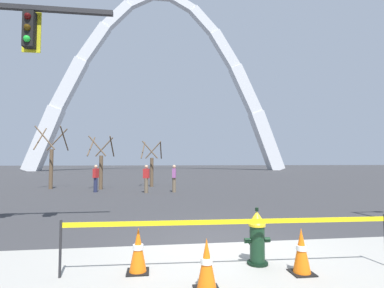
{
  "coord_description": "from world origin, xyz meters",
  "views": [
    {
      "loc": [
        -1.43,
        -6.62,
        1.81
      ],
      "look_at": [
        0.12,
        5.0,
        2.5
      ],
      "focal_mm": 27.39,
      "sensor_mm": 36.0,
      "label": 1
    }
  ],
  "objects_px": {
    "fire_hydrant": "(257,238)",
    "traffic_cone_by_hydrant": "(207,265)",
    "pedestrian_walking_left": "(174,178)",
    "traffic_cone_curb_edge": "(301,251)",
    "traffic_cone_mid_sidewalk": "(138,251)",
    "pedestrian_walking_right": "(96,178)",
    "pedestrian_standing_center": "(146,179)",
    "monument_arch": "(161,89)"
  },
  "relations": [
    {
      "from": "fire_hydrant",
      "to": "traffic_cone_by_hydrant",
      "type": "distance_m",
      "value": 1.42
    },
    {
      "from": "pedestrian_walking_left",
      "to": "fire_hydrant",
      "type": "bearing_deg",
      "value": -87.19
    },
    {
      "from": "traffic_cone_curb_edge",
      "to": "pedestrian_walking_left",
      "type": "xyz_separation_m",
      "value": [
        -1.15,
        12.67,
        0.46
      ]
    },
    {
      "from": "fire_hydrant",
      "to": "traffic_cone_curb_edge",
      "type": "bearing_deg",
      "value": -42.56
    },
    {
      "from": "fire_hydrant",
      "to": "pedestrian_walking_left",
      "type": "bearing_deg",
      "value": 92.81
    },
    {
      "from": "traffic_cone_mid_sidewalk",
      "to": "pedestrian_walking_right",
      "type": "relative_size",
      "value": 0.46
    },
    {
      "from": "pedestrian_walking_left",
      "to": "pedestrian_standing_center",
      "type": "xyz_separation_m",
      "value": [
        -1.61,
        -0.19,
        0.0
      ]
    },
    {
      "from": "fire_hydrant",
      "to": "traffic_cone_curb_edge",
      "type": "relative_size",
      "value": 1.36
    },
    {
      "from": "fire_hydrant",
      "to": "traffic_cone_curb_edge",
      "type": "xyz_separation_m",
      "value": [
        0.56,
        -0.51,
        -0.11
      ]
    },
    {
      "from": "traffic_cone_by_hydrant",
      "to": "fire_hydrant",
      "type": "bearing_deg",
      "value": 40.63
    },
    {
      "from": "traffic_cone_by_hydrant",
      "to": "pedestrian_walking_left",
      "type": "height_order",
      "value": "pedestrian_walking_left"
    },
    {
      "from": "traffic_cone_by_hydrant",
      "to": "traffic_cone_curb_edge",
      "type": "relative_size",
      "value": 1.0
    },
    {
      "from": "fire_hydrant",
      "to": "pedestrian_walking_left",
      "type": "relative_size",
      "value": 0.62
    },
    {
      "from": "traffic_cone_curb_edge",
      "to": "traffic_cone_mid_sidewalk",
      "type": "bearing_deg",
      "value": 171.43
    },
    {
      "from": "pedestrian_walking_left",
      "to": "pedestrian_walking_right",
      "type": "distance_m",
      "value": 4.59
    },
    {
      "from": "traffic_cone_mid_sidewalk",
      "to": "traffic_cone_by_hydrant",
      "type": "bearing_deg",
      "value": -39.11
    },
    {
      "from": "pedestrian_walking_left",
      "to": "traffic_cone_mid_sidewalk",
      "type": "bearing_deg",
      "value": -96.8
    },
    {
      "from": "traffic_cone_by_hydrant",
      "to": "pedestrian_standing_center",
      "type": "distance_m",
      "value": 12.94
    },
    {
      "from": "monument_arch",
      "to": "pedestrian_walking_right",
      "type": "height_order",
      "value": "monument_arch"
    },
    {
      "from": "fire_hydrant",
      "to": "traffic_cone_mid_sidewalk",
      "type": "height_order",
      "value": "fire_hydrant"
    },
    {
      "from": "pedestrian_walking_left",
      "to": "traffic_cone_by_hydrant",
      "type": "bearing_deg",
      "value": -92.09
    },
    {
      "from": "traffic_cone_by_hydrant",
      "to": "pedestrian_walking_right",
      "type": "relative_size",
      "value": 0.46
    },
    {
      "from": "pedestrian_walking_left",
      "to": "pedestrian_standing_center",
      "type": "distance_m",
      "value": 1.62
    },
    {
      "from": "traffic_cone_mid_sidewalk",
      "to": "monument_arch",
      "type": "relative_size",
      "value": 0.01
    },
    {
      "from": "traffic_cone_mid_sidewalk",
      "to": "pedestrian_walking_left",
      "type": "relative_size",
      "value": 0.46
    },
    {
      "from": "pedestrian_walking_right",
      "to": "traffic_cone_by_hydrant",
      "type": "bearing_deg",
      "value": -73.39
    },
    {
      "from": "traffic_cone_mid_sidewalk",
      "to": "pedestrian_walking_left",
      "type": "xyz_separation_m",
      "value": [
        1.46,
        12.27,
        0.46
      ]
    },
    {
      "from": "traffic_cone_mid_sidewalk",
      "to": "pedestrian_standing_center",
      "type": "relative_size",
      "value": 0.46
    },
    {
      "from": "traffic_cone_mid_sidewalk",
      "to": "pedestrian_walking_right",
      "type": "distance_m",
      "value": 13.25
    },
    {
      "from": "pedestrian_walking_left",
      "to": "pedestrian_walking_right",
      "type": "bearing_deg",
      "value": 172.48
    },
    {
      "from": "fire_hydrant",
      "to": "traffic_cone_curb_edge",
      "type": "distance_m",
      "value": 0.77
    },
    {
      "from": "traffic_cone_by_hydrant",
      "to": "traffic_cone_curb_edge",
      "type": "xyz_separation_m",
      "value": [
        1.63,
        0.41,
        0.0
      ]
    },
    {
      "from": "traffic_cone_by_hydrant",
      "to": "traffic_cone_mid_sidewalk",
      "type": "distance_m",
      "value": 1.27
    },
    {
      "from": "traffic_cone_mid_sidewalk",
      "to": "monument_arch",
      "type": "distance_m",
      "value": 54.45
    },
    {
      "from": "monument_arch",
      "to": "traffic_cone_by_hydrant",
      "type": "bearing_deg",
      "value": -90.73
    },
    {
      "from": "traffic_cone_curb_edge",
      "to": "pedestrian_standing_center",
      "type": "distance_m",
      "value": 12.79
    },
    {
      "from": "traffic_cone_by_hydrant",
      "to": "pedestrian_walking_left",
      "type": "xyz_separation_m",
      "value": [
        0.48,
        13.07,
        0.46
      ]
    },
    {
      "from": "fire_hydrant",
      "to": "pedestrian_standing_center",
      "type": "relative_size",
      "value": 0.62
    },
    {
      "from": "traffic_cone_by_hydrant",
      "to": "monument_arch",
      "type": "distance_m",
      "value": 55.2
    },
    {
      "from": "fire_hydrant",
      "to": "pedestrian_walking_right",
      "type": "height_order",
      "value": "pedestrian_walking_right"
    },
    {
      "from": "pedestrian_walking_left",
      "to": "pedestrian_walking_right",
      "type": "xyz_separation_m",
      "value": [
        -4.55,
        0.6,
        0.0
      ]
    },
    {
      "from": "pedestrian_walking_left",
      "to": "pedestrian_walking_right",
      "type": "height_order",
      "value": "same"
    }
  ]
}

